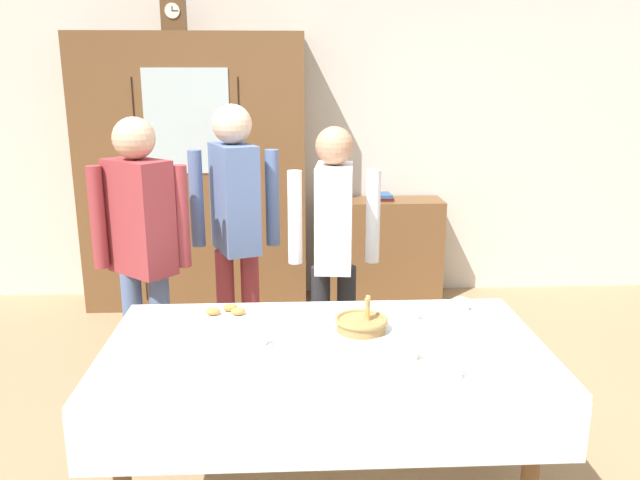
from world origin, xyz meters
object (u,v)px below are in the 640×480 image
(tea_cup_front_edge, at_px, (452,372))
(tea_cup_near_right, at_px, (408,355))
(book_stack, at_px, (383,197))
(person_beside_shelf, at_px, (141,239))
(spoon_mid_right, at_px, (176,325))
(tea_cup_near_left, at_px, (461,306))
(wall_cabinet, at_px, (194,174))
(person_behind_table_right, at_px, (235,218))
(bread_basket, at_px, (361,323))
(spoon_center, at_px, (213,346))
(tea_cup_far_left, at_px, (411,316))
(bookshelf_low, at_px, (382,249))
(tea_cup_center, at_px, (258,340))
(pastry_plate, at_px, (226,315))
(person_behind_table_left, at_px, (334,238))
(spoon_near_left, at_px, (152,337))
(mantel_clock, at_px, (174,15))
(dining_table, at_px, (325,366))

(tea_cup_front_edge, height_order, tea_cup_near_right, same)
(book_stack, bearing_deg, person_beside_shelf, -131.22)
(tea_cup_near_right, relative_size, spoon_mid_right, 1.09)
(tea_cup_near_right, bearing_deg, tea_cup_near_left, 55.97)
(wall_cabinet, bearing_deg, person_behind_table_right, -72.72)
(bread_basket, bearing_deg, spoon_center, -166.91)
(person_beside_shelf, bearing_deg, tea_cup_far_left, -23.67)
(wall_cabinet, distance_m, bread_basket, 2.67)
(spoon_center, relative_size, person_beside_shelf, 0.07)
(wall_cabinet, bearing_deg, bookshelf_low, 1.90)
(bookshelf_low, height_order, tea_cup_center, bookshelf_low)
(spoon_center, bearing_deg, tea_cup_near_right, -12.15)
(pastry_plate, relative_size, person_behind_table_right, 0.17)
(tea_cup_near_left, distance_m, tea_cup_center, 1.02)
(book_stack, height_order, tea_cup_center, book_stack)
(wall_cabinet, xyz_separation_m, spoon_center, (0.43, -2.57, -0.33))
(wall_cabinet, height_order, tea_cup_center, wall_cabinet)
(spoon_center, distance_m, person_beside_shelf, 0.99)
(bookshelf_low, height_order, person_behind_table_left, person_behind_table_left)
(person_behind_table_left, bearing_deg, spoon_near_left, -134.18)
(spoon_center, bearing_deg, tea_cup_center, 1.38)
(bookshelf_low, height_order, tea_cup_far_left, bookshelf_low)
(tea_cup_near_right, xyz_separation_m, spoon_mid_right, (-0.99, 0.42, -0.02))
(spoon_center, relative_size, person_behind_table_left, 0.08)
(tea_cup_front_edge, height_order, pastry_plate, tea_cup_front_edge)
(bread_basket, distance_m, pastry_plate, 0.65)
(spoon_mid_right, bearing_deg, spoon_near_left, -119.13)
(mantel_clock, relative_size, spoon_mid_right, 2.02)
(bookshelf_low, xyz_separation_m, book_stack, (0.00, 0.00, 0.45))
(spoon_mid_right, bearing_deg, bread_basket, -6.50)
(dining_table, relative_size, wall_cabinet, 0.87)
(tea_cup_near_right, relative_size, person_beside_shelf, 0.08)
(tea_cup_far_left, bearing_deg, mantel_clock, 121.16)
(tea_cup_far_left, xyz_separation_m, person_behind_table_right, (-0.88, 0.92, 0.27))
(bread_basket, height_order, spoon_center, bread_basket)
(tea_cup_near_right, xyz_separation_m, person_behind_table_right, (-0.79, 1.34, 0.27))
(wall_cabinet, bearing_deg, bread_basket, -66.15)
(bread_basket, bearing_deg, mantel_clock, 115.66)
(wall_cabinet, xyz_separation_m, tea_cup_far_left, (1.31, -2.33, -0.31))
(tea_cup_near_right, relative_size, person_behind_table_left, 0.08)
(tea_cup_near_left, bearing_deg, spoon_center, -162.90)
(tea_cup_near_left, relative_size, bread_basket, 0.54)
(wall_cabinet, distance_m, pastry_plate, 2.31)
(mantel_clock, distance_m, spoon_center, 3.04)
(dining_table, height_order, mantel_clock, mantel_clock)
(tea_cup_center, xyz_separation_m, tea_cup_near_right, (0.61, -0.18, -0.00))
(tea_cup_center, height_order, person_beside_shelf, person_beside_shelf)
(tea_cup_near_left, relative_size, person_behind_table_right, 0.08)
(spoon_near_left, bearing_deg, book_stack, 61.43)
(tea_cup_near_left, bearing_deg, tea_cup_front_edge, -107.55)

